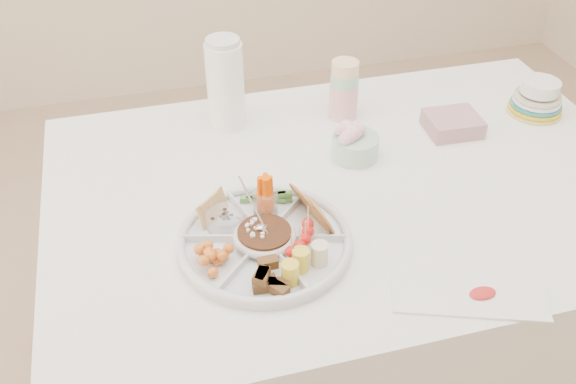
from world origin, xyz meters
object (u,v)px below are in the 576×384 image
object	(u,v)px
thermos	(225,83)
party_tray	(265,239)
plate_stack	(538,97)
dining_table	(347,288)

from	to	relation	value
thermos	party_tray	bearing A→B (deg)	-91.86
thermos	plate_stack	distance (m)	0.90
dining_table	party_tray	size ratio (longest dim) A/B	4.00
dining_table	party_tray	xyz separation A→B (m)	(-0.27, -0.17, 0.40)
dining_table	thermos	size ratio (longest dim) A/B	5.74
thermos	dining_table	bearing A→B (deg)	-53.76
dining_table	party_tray	world-z (taller)	party_tray
dining_table	plate_stack	distance (m)	0.77
party_tray	thermos	world-z (taller)	thermos
plate_stack	party_tray	bearing A→B (deg)	-158.28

